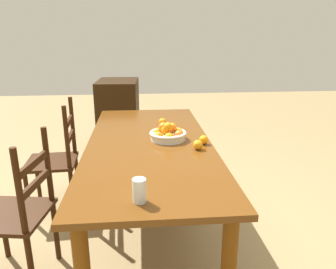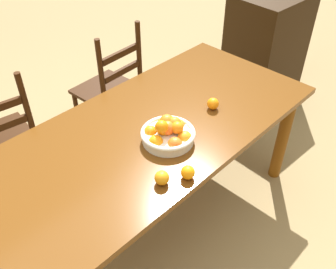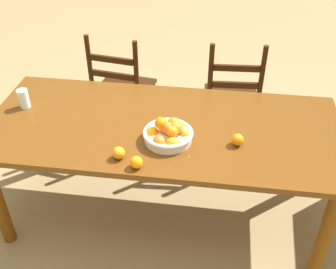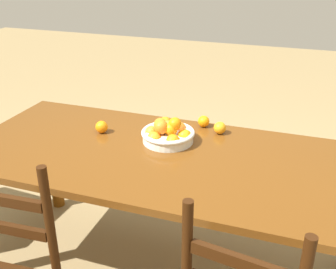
{
  "view_description": "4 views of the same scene",
  "coord_description": "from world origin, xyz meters",
  "px_view_note": "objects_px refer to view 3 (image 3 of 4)",
  "views": [
    {
      "loc": [
        -2.28,
        0.06,
        1.53
      ],
      "look_at": [
        0.05,
        -0.14,
        0.78
      ],
      "focal_mm": 34.78,
      "sensor_mm": 36.0,
      "label": 1
    },
    {
      "loc": [
        -1.02,
        -1.17,
        2.0
      ],
      "look_at": [
        0.05,
        -0.14,
        0.78
      ],
      "focal_mm": 40.63,
      "sensor_mm": 36.0,
      "label": 2
    },
    {
      "loc": [
        0.3,
        -1.94,
        2.13
      ],
      "look_at": [
        0.05,
        -0.14,
        0.78
      ],
      "focal_mm": 43.9,
      "sensor_mm": 36.0,
      "label": 3
    },
    {
      "loc": [
        -0.58,
        1.67,
        1.68
      ],
      "look_at": [
        0.05,
        -0.14,
        0.78
      ],
      "focal_mm": 43.5,
      "sensor_mm": 36.0,
      "label": 4
    }
  ],
  "objects_px": {
    "fruit_bowl": "(168,133)",
    "drinking_glass": "(24,99)",
    "chair_near_window": "(231,101)",
    "orange_loose_2": "(136,162)",
    "orange_loose_0": "(237,140)",
    "dining_table": "(163,138)",
    "orange_loose_1": "(119,153)",
    "chair_by_cabinet": "(122,91)"
  },
  "relations": [
    {
      "from": "chair_near_window",
      "to": "fruit_bowl",
      "type": "height_order",
      "value": "chair_near_window"
    },
    {
      "from": "orange_loose_0",
      "to": "orange_loose_1",
      "type": "height_order",
      "value": "same"
    },
    {
      "from": "fruit_bowl",
      "to": "drinking_glass",
      "type": "xyz_separation_m",
      "value": [
        -0.93,
        0.22,
        0.01
      ]
    },
    {
      "from": "dining_table",
      "to": "chair_by_cabinet",
      "type": "height_order",
      "value": "chair_by_cabinet"
    },
    {
      "from": "orange_loose_0",
      "to": "fruit_bowl",
      "type": "bearing_deg",
      "value": -178.21
    },
    {
      "from": "orange_loose_1",
      "to": "drinking_glass",
      "type": "relative_size",
      "value": 0.56
    },
    {
      "from": "fruit_bowl",
      "to": "drinking_glass",
      "type": "bearing_deg",
      "value": 166.84
    },
    {
      "from": "dining_table",
      "to": "drinking_glass",
      "type": "distance_m",
      "value": 0.89
    },
    {
      "from": "chair_near_window",
      "to": "chair_by_cabinet",
      "type": "bearing_deg",
      "value": -5.51
    },
    {
      "from": "chair_near_window",
      "to": "orange_loose_0",
      "type": "bearing_deg",
      "value": 87.59
    },
    {
      "from": "orange_loose_1",
      "to": "drinking_glass",
      "type": "xyz_separation_m",
      "value": [
        -0.7,
        0.41,
        0.03
      ]
    },
    {
      "from": "fruit_bowl",
      "to": "drinking_glass",
      "type": "height_order",
      "value": "fruit_bowl"
    },
    {
      "from": "drinking_glass",
      "to": "chair_by_cabinet",
      "type": "bearing_deg",
      "value": 60.66
    },
    {
      "from": "dining_table",
      "to": "fruit_bowl",
      "type": "height_order",
      "value": "fruit_bowl"
    },
    {
      "from": "dining_table",
      "to": "chair_near_window",
      "type": "bearing_deg",
      "value": 62.57
    },
    {
      "from": "chair_near_window",
      "to": "dining_table",
      "type": "bearing_deg",
      "value": 59.07
    },
    {
      "from": "fruit_bowl",
      "to": "orange_loose_2",
      "type": "relative_size",
      "value": 4.27
    },
    {
      "from": "orange_loose_1",
      "to": "orange_loose_2",
      "type": "bearing_deg",
      "value": -29.7
    },
    {
      "from": "drinking_glass",
      "to": "dining_table",
      "type": "bearing_deg",
      "value": -4.97
    },
    {
      "from": "drinking_glass",
      "to": "orange_loose_2",
      "type": "bearing_deg",
      "value": -30.21
    },
    {
      "from": "chair_by_cabinet",
      "to": "orange_loose_1",
      "type": "height_order",
      "value": "chair_by_cabinet"
    },
    {
      "from": "chair_near_window",
      "to": "orange_loose_0",
      "type": "height_order",
      "value": "chair_near_window"
    },
    {
      "from": "orange_loose_2",
      "to": "drinking_glass",
      "type": "distance_m",
      "value": 0.93
    },
    {
      "from": "chair_near_window",
      "to": "fruit_bowl",
      "type": "relative_size",
      "value": 3.49
    },
    {
      "from": "chair_by_cabinet",
      "to": "orange_loose_2",
      "type": "relative_size",
      "value": 14.67
    },
    {
      "from": "dining_table",
      "to": "drinking_glass",
      "type": "bearing_deg",
      "value": 175.03
    },
    {
      "from": "orange_loose_2",
      "to": "drinking_glass",
      "type": "height_order",
      "value": "drinking_glass"
    },
    {
      "from": "chair_by_cabinet",
      "to": "drinking_glass",
      "type": "height_order",
      "value": "chair_by_cabinet"
    },
    {
      "from": "drinking_glass",
      "to": "orange_loose_0",
      "type": "bearing_deg",
      "value": -8.94
    },
    {
      "from": "orange_loose_0",
      "to": "drinking_glass",
      "type": "xyz_separation_m",
      "value": [
        -1.31,
        0.21,
        0.03
      ]
    },
    {
      "from": "chair_near_window",
      "to": "orange_loose_0",
      "type": "distance_m",
      "value": 0.98
    },
    {
      "from": "dining_table",
      "to": "orange_loose_0",
      "type": "xyz_separation_m",
      "value": [
        0.43,
        -0.13,
        0.13
      ]
    },
    {
      "from": "chair_near_window",
      "to": "orange_loose_2",
      "type": "relative_size",
      "value": 14.91
    },
    {
      "from": "orange_loose_2",
      "to": "dining_table",
      "type": "bearing_deg",
      "value": 79.02
    },
    {
      "from": "dining_table",
      "to": "chair_by_cabinet",
      "type": "distance_m",
      "value": 0.97
    },
    {
      "from": "dining_table",
      "to": "orange_loose_0",
      "type": "height_order",
      "value": "orange_loose_0"
    },
    {
      "from": "chair_by_cabinet",
      "to": "fruit_bowl",
      "type": "bearing_deg",
      "value": 126.09
    },
    {
      "from": "chair_by_cabinet",
      "to": "orange_loose_1",
      "type": "relative_size",
      "value": 14.34
    },
    {
      "from": "orange_loose_2",
      "to": "chair_near_window",
      "type": "bearing_deg",
      "value": 67.6
    },
    {
      "from": "fruit_bowl",
      "to": "orange_loose_0",
      "type": "bearing_deg",
      "value": 1.79
    },
    {
      "from": "orange_loose_0",
      "to": "orange_loose_2",
      "type": "bearing_deg",
      "value": -152.81
    },
    {
      "from": "fruit_bowl",
      "to": "orange_loose_0",
      "type": "xyz_separation_m",
      "value": [
        0.38,
        0.01,
        -0.02
      ]
    }
  ]
}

